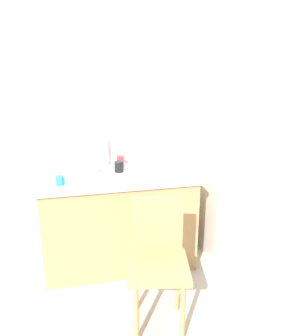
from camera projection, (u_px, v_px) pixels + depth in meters
name	position (u px, v px, depth m)	size (l,w,h in m)	color
ground_plane	(188.00, 299.00, 2.64)	(8.00, 8.00, 0.00)	#BCB2A3
back_wall	(158.00, 122.00, 3.20)	(4.80, 0.10, 2.42)	silver
cabinet_base	(118.00, 221.00, 3.03)	(1.28, 0.60, 0.81)	tan
countertop	(117.00, 176.00, 2.90)	(1.32, 0.64, 0.04)	#B7B7BC
faucet	(107.00, 152.00, 3.07)	(0.02, 0.02, 0.26)	#B7B7BC
refrigerator	(235.00, 194.00, 3.22)	(0.61, 0.57, 1.12)	silver
chair	(158.00, 258.00, 2.30)	(0.47, 0.47, 0.89)	tan
dish_tray	(82.00, 176.00, 2.76)	(0.28, 0.20, 0.05)	white
cup_red	(120.00, 161.00, 3.06)	(0.07, 0.07, 0.10)	red
cup_white	(95.00, 166.00, 2.92)	(0.08, 0.08, 0.11)	white
cup_black	(119.00, 167.00, 2.93)	(0.08, 0.08, 0.09)	black
cup_teal	(60.00, 180.00, 2.63)	(0.06, 0.06, 0.07)	teal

